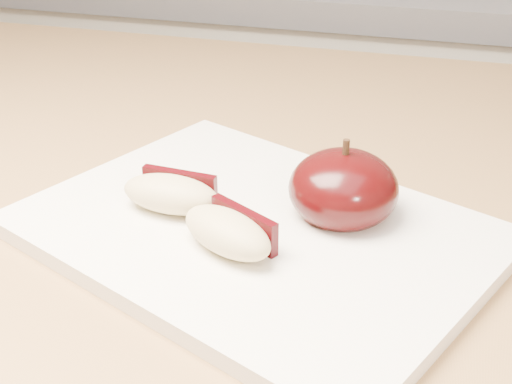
# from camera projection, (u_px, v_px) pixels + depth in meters

# --- Properties ---
(back_cabinet) EXTENTS (2.40, 0.62, 0.94)m
(back_cabinet) POSITION_uv_depth(u_px,v_px,m) (371.00, 207.00, 1.40)
(back_cabinet) COLOR silver
(back_cabinet) RESTS_ON ground
(cutting_board) EXTENTS (0.37, 0.33, 0.01)m
(cutting_board) POSITION_uv_depth(u_px,v_px,m) (256.00, 232.00, 0.49)
(cutting_board) COLOR white
(cutting_board) RESTS_ON island_counter
(apple_half) EXTENTS (0.09, 0.09, 0.06)m
(apple_half) POSITION_uv_depth(u_px,v_px,m) (343.00, 189.00, 0.49)
(apple_half) COLOR black
(apple_half) RESTS_ON cutting_board
(apple_wedge_a) EXTENTS (0.07, 0.04, 0.03)m
(apple_wedge_a) POSITION_uv_depth(u_px,v_px,m) (172.00, 193.00, 0.50)
(apple_wedge_a) COLOR #CDB882
(apple_wedge_a) RESTS_ON cutting_board
(apple_wedge_b) EXTENTS (0.08, 0.07, 0.03)m
(apple_wedge_b) POSITION_uv_depth(u_px,v_px,m) (229.00, 231.00, 0.46)
(apple_wedge_b) COLOR #CDB882
(apple_wedge_b) RESTS_ON cutting_board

